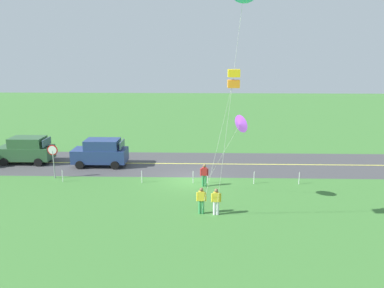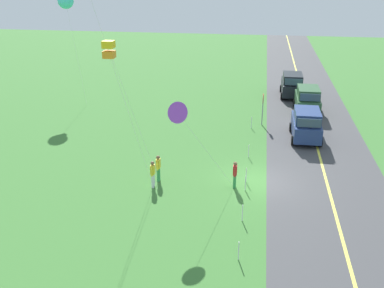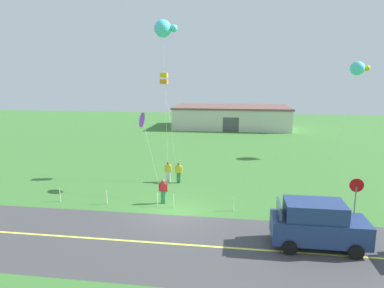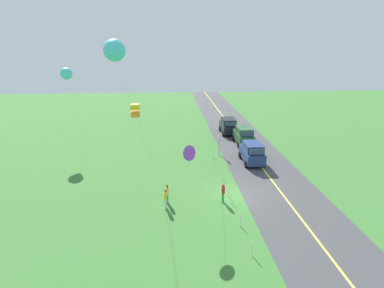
{
  "view_description": "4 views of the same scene",
  "coord_description": "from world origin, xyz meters",
  "px_view_note": "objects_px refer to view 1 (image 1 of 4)",
  "views": [
    {
      "loc": [
        -0.85,
        25.39,
        9.09
      ],
      "look_at": [
        -0.22,
        3.11,
        3.51
      ],
      "focal_mm": 33.99,
      "sensor_mm": 36.0,
      "label": 1
    },
    {
      "loc": [
        -24.04,
        0.19,
        11.87
      ],
      "look_at": [
        -1.08,
        3.78,
        2.55
      ],
      "focal_mm": 41.91,
      "sensor_mm": 36.0,
      "label": 2
    },
    {
      "loc": [
        3.77,
        -19.05,
        7.92
      ],
      "look_at": [
        0.75,
        1.96,
        3.83
      ],
      "focal_mm": 31.87,
      "sensor_mm": 36.0,
      "label": 3
    },
    {
      "loc": [
        -23.26,
        5.45,
        12.19
      ],
      "look_at": [
        0.59,
        3.71,
        4.48
      ],
      "focal_mm": 28.91,
      "sensor_mm": 36.0,
      "label": 4
    }
  ],
  "objects_px": {
    "person_child_watcher": "(204,175)",
    "kite_yellow_high": "(240,124)",
    "stop_sign": "(53,155)",
    "person_adult_companion": "(216,201)",
    "car_parked_east_near": "(26,150)",
    "kite_red_low": "(234,79)",
    "car_suv_foreground": "(101,152)",
    "person_adult_near": "(201,200)"
  },
  "relations": [
    {
      "from": "person_child_watcher",
      "to": "kite_yellow_high",
      "type": "xyz_separation_m",
      "value": [
        -2.07,
        2.88,
        4.14
      ]
    },
    {
      "from": "stop_sign",
      "to": "person_adult_companion",
      "type": "xyz_separation_m",
      "value": [
        -11.84,
        6.03,
        -0.94
      ]
    },
    {
      "from": "stop_sign",
      "to": "person_adult_companion",
      "type": "height_order",
      "value": "stop_sign"
    },
    {
      "from": "car_parked_east_near",
      "to": "kite_red_low",
      "type": "bearing_deg",
      "value": 144.45
    },
    {
      "from": "car_parked_east_near",
      "to": "car_suv_foreground",
      "type": "bearing_deg",
      "value": 174.59
    },
    {
      "from": "car_suv_foreground",
      "to": "stop_sign",
      "type": "distance_m",
      "value": 4.19
    },
    {
      "from": "kite_red_low",
      "to": "car_parked_east_near",
      "type": "bearing_deg",
      "value": -35.55
    },
    {
      "from": "person_adult_companion",
      "to": "person_adult_near",
      "type": "bearing_deg",
      "value": -45.75
    },
    {
      "from": "kite_yellow_high",
      "to": "stop_sign",
      "type": "bearing_deg",
      "value": -18.0
    },
    {
      "from": "person_adult_companion",
      "to": "kite_red_low",
      "type": "height_order",
      "value": "kite_red_low"
    },
    {
      "from": "car_parked_east_near",
      "to": "person_adult_companion",
      "type": "distance_m",
      "value": 18.52
    },
    {
      "from": "car_parked_east_near",
      "to": "kite_red_low",
      "type": "xyz_separation_m",
      "value": [
        -16.35,
        11.69,
        6.75
      ]
    },
    {
      "from": "car_suv_foreground",
      "to": "person_child_watcher",
      "type": "bearing_deg",
      "value": 151.7
    },
    {
      "from": "car_suv_foreground",
      "to": "kite_yellow_high",
      "type": "relative_size",
      "value": 0.79
    },
    {
      "from": "car_parked_east_near",
      "to": "kite_red_low",
      "type": "distance_m",
      "value": 21.2
    },
    {
      "from": "stop_sign",
      "to": "person_child_watcher",
      "type": "xyz_separation_m",
      "value": [
        -11.18,
        1.42,
        -0.94
      ]
    },
    {
      "from": "person_adult_companion",
      "to": "kite_yellow_high",
      "type": "distance_m",
      "value": 4.7
    },
    {
      "from": "stop_sign",
      "to": "person_adult_near",
      "type": "height_order",
      "value": "stop_sign"
    },
    {
      "from": "stop_sign",
      "to": "car_suv_foreground",
      "type": "bearing_deg",
      "value": -130.0
    },
    {
      "from": "person_adult_near",
      "to": "person_adult_companion",
      "type": "xyz_separation_m",
      "value": [
        -0.85,
        0.12,
        0.0
      ]
    },
    {
      "from": "kite_red_low",
      "to": "kite_yellow_high",
      "type": "height_order",
      "value": "kite_red_low"
    },
    {
      "from": "car_parked_east_near",
      "to": "person_child_watcher",
      "type": "bearing_deg",
      "value": 160.91
    },
    {
      "from": "car_suv_foreground",
      "to": "person_child_watcher",
      "type": "xyz_separation_m",
      "value": [
        -8.52,
        4.59,
        -0.29
      ]
    },
    {
      "from": "person_adult_companion",
      "to": "kite_red_low",
      "type": "distance_m",
      "value": 7.31
    },
    {
      "from": "stop_sign",
      "to": "person_adult_near",
      "type": "distance_m",
      "value": 12.51
    },
    {
      "from": "person_adult_near",
      "to": "person_child_watcher",
      "type": "distance_m",
      "value": 4.49
    },
    {
      "from": "person_adult_near",
      "to": "car_parked_east_near",
      "type": "bearing_deg",
      "value": 26.45
    },
    {
      "from": "person_adult_near",
      "to": "person_child_watcher",
      "type": "bearing_deg",
      "value": -32.83
    },
    {
      "from": "car_suv_foreground",
      "to": "person_adult_companion",
      "type": "distance_m",
      "value": 13.0
    },
    {
      "from": "stop_sign",
      "to": "kite_red_low",
      "type": "distance_m",
      "value": 15.99
    },
    {
      "from": "person_child_watcher",
      "to": "kite_yellow_high",
      "type": "height_order",
      "value": "kite_yellow_high"
    },
    {
      "from": "kite_red_low",
      "to": "person_adult_near",
      "type": "bearing_deg",
      "value": -53.02
    },
    {
      "from": "car_suv_foreground",
      "to": "car_parked_east_near",
      "type": "height_order",
      "value": "same"
    },
    {
      "from": "car_suv_foreground",
      "to": "person_adult_companion",
      "type": "xyz_separation_m",
      "value": [
        -9.18,
        9.2,
        -0.29
      ]
    },
    {
      "from": "car_suv_foreground",
      "to": "person_child_watcher",
      "type": "height_order",
      "value": "car_suv_foreground"
    },
    {
      "from": "kite_yellow_high",
      "to": "person_adult_near",
      "type": "bearing_deg",
      "value": 35.4
    },
    {
      "from": "person_adult_near",
      "to": "person_adult_companion",
      "type": "bearing_deg",
      "value": -128.77
    },
    {
      "from": "person_adult_companion",
      "to": "person_child_watcher",
      "type": "xyz_separation_m",
      "value": [
        0.66,
        -4.61,
        0.0
      ]
    },
    {
      "from": "person_child_watcher",
      "to": "car_suv_foreground",
      "type": "bearing_deg",
      "value": 87.83
    },
    {
      "from": "car_suv_foreground",
      "to": "car_parked_east_near",
      "type": "xyz_separation_m",
      "value": [
        6.52,
        -0.62,
        0.0
      ]
    },
    {
      "from": "car_parked_east_near",
      "to": "kite_yellow_high",
      "type": "height_order",
      "value": "kite_yellow_high"
    },
    {
      "from": "car_parked_east_near",
      "to": "person_adult_near",
      "type": "distance_m",
      "value": 17.74
    }
  ]
}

